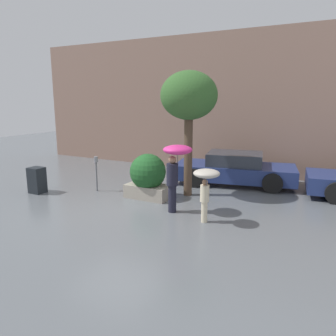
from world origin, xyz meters
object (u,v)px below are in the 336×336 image
person_adult (175,163)px  street_tree (189,98)px  person_child (206,181)px  parking_meter (96,166)px  planter_box (148,176)px  parked_car_near (234,169)px  newspaper_box (37,180)px

person_adult → street_tree: (-0.40, 1.75, 1.81)m
person_adult → person_child: person_adult is taller
person_adult → parking_meter: 3.57m
planter_box → street_tree: 2.87m
parking_meter → person_adult: bearing=-11.2°
parked_car_near → parking_meter: (-4.03, -3.26, 0.32)m
person_child → planter_box: bearing=-157.3°
person_child → parked_car_near: size_ratio=0.31×
street_tree → newspaper_box: 5.95m
planter_box → parking_meter: planter_box is taller
newspaper_box → parking_meter: bearing=33.8°
planter_box → newspaper_box: size_ratio=1.64×
person_child → newspaper_box: bearing=-130.6°
person_adult → parked_car_near: 4.07m
parked_car_near → newspaper_box: (-5.73, -4.40, -0.13)m
person_adult → parked_car_near: bearing=61.6°
parking_meter → newspaper_box: (-1.70, -1.14, -0.45)m
planter_box → person_adult: person_adult is taller
person_adult → street_tree: 2.54m
street_tree → newspaper_box: bearing=-155.2°
parking_meter → street_tree: bearing=19.2°
planter_box → street_tree: street_tree is taller
parked_car_near → newspaper_box: bearing=116.1°
parked_car_near → newspaper_box: size_ratio=5.28×
person_child → newspaper_box: 6.28m
person_child → street_tree: (-1.48, 2.15, 2.12)m
person_adult → person_child: 1.20m
street_tree → newspaper_box: size_ratio=4.58×
person_adult → newspaper_box: 5.27m
planter_box → person_adult: bearing=-30.3°
planter_box → person_child: size_ratio=1.01×
person_adult → newspaper_box: size_ratio=2.18×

